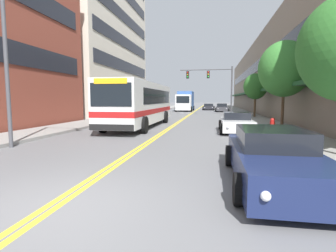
{
  "coord_description": "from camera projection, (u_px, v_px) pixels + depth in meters",
  "views": [
    {
      "loc": [
        2.91,
        -4.33,
        1.99
      ],
      "look_at": [
        -0.86,
        17.79,
        -0.31
      ],
      "focal_mm": 28.0,
      "sensor_mm": 36.0,
      "label": 1
    }
  ],
  "objects": [
    {
      "name": "street_lamp_left_near",
      "position": [
        14.0,
        40.0,
        10.35
      ],
      "size": [
        2.57,
        0.28,
        7.11
      ],
      "color": "#47474C",
      "rests_on": "ground_plane"
    },
    {
      "name": "car_charcoal_moving_lead",
      "position": [
        209.0,
        107.0,
        49.17
      ],
      "size": [
        2.2,
        4.64,
        1.16
      ],
      "color": "#232328",
      "rests_on": "ground_plane"
    },
    {
      "name": "ground_plane",
      "position": [
        194.0,
        112.0,
        41.22
      ],
      "size": [
        240.0,
        240.0,
        0.0
      ],
      "primitive_type": "plane",
      "color": "slate"
    },
    {
      "name": "car_navy_parked_right_foreground",
      "position": [
        272.0,
        158.0,
        6.22
      ],
      "size": [
        2.02,
        4.92,
        1.29
      ],
      "color": "#19234C",
      "rests_on": "ground_plane"
    },
    {
      "name": "car_white_parked_right_mid",
      "position": [
        236.0,
        123.0,
        15.82
      ],
      "size": [
        2.03,
        4.22,
        1.2
      ],
      "color": "white",
      "rests_on": "ground_plane"
    },
    {
      "name": "office_tower_left",
      "position": [
        83.0,
        20.0,
        35.5
      ],
      "size": [
        12.08,
        21.27,
        25.31
      ],
      "color": "beige",
      "rests_on": "ground_plane"
    },
    {
      "name": "fire_hydrant",
      "position": [
        272.0,
        127.0,
        13.43
      ],
      "size": [
        0.32,
        0.24,
        0.87
      ],
      "color": "red",
      "rests_on": "sidewalk_right"
    },
    {
      "name": "car_black_parked_left_near",
      "position": [
        159.0,
        109.0,
        36.1
      ],
      "size": [
        2.18,
        4.22,
        1.41
      ],
      "color": "black",
      "rests_on": "ground_plane"
    },
    {
      "name": "sidewalk_left",
      "position": [
        151.0,
        111.0,
        42.38
      ],
      "size": [
        2.94,
        106.0,
        0.16
      ],
      "color": "gray",
      "rests_on": "ground_plane"
    },
    {
      "name": "city_bus",
      "position": [
        141.0,
        102.0,
        19.13
      ],
      "size": [
        2.83,
        11.43,
        3.11
      ],
      "color": "silver",
      "rests_on": "ground_plane"
    },
    {
      "name": "car_silver_parked_left_far",
      "position": [
        147.0,
        111.0,
        29.41
      ],
      "size": [
        2.07,
        4.76,
        1.33
      ],
      "color": "#B7B7BC",
      "rests_on": "ground_plane"
    },
    {
      "name": "street_tree_right_mid",
      "position": [
        284.0,
        69.0,
        16.86
      ],
      "size": [
        3.26,
        3.26,
        5.56
      ],
      "color": "brown",
      "rests_on": "sidewalk_right"
    },
    {
      "name": "traffic_signal_mast",
      "position": [
        213.0,
        81.0,
        32.62
      ],
      "size": [
        6.52,
        0.38,
        6.01
      ],
      "color": "#47474C",
      "rests_on": "ground_plane"
    },
    {
      "name": "street_tree_right_far",
      "position": [
        255.0,
        86.0,
        27.19
      ],
      "size": [
        2.43,
        2.43,
        4.5
      ],
      "color": "brown",
      "rests_on": "sidewalk_right"
    },
    {
      "name": "storefront_row_right",
      "position": [
        280.0,
        78.0,
        38.59
      ],
      "size": [
        9.1,
        68.0,
        10.29
      ],
      "color": "gray",
      "rests_on": "ground_plane"
    },
    {
      "name": "car_dark_grey_parked_right_far",
      "position": [
        222.0,
        108.0,
        42.41
      ],
      "size": [
        2.04,
        4.86,
        1.31
      ],
      "color": "#38383D",
      "rests_on": "ground_plane"
    },
    {
      "name": "box_truck",
      "position": [
        185.0,
        101.0,
        44.49
      ],
      "size": [
        2.75,
        7.06,
        3.32
      ],
      "color": "white",
      "rests_on": "ground_plane"
    },
    {
      "name": "sidewalk_right",
      "position": [
        239.0,
        112.0,
        40.05
      ],
      "size": [
        2.94,
        106.0,
        0.16
      ],
      "color": "gray",
      "rests_on": "ground_plane"
    },
    {
      "name": "centre_line",
      "position": [
        194.0,
        112.0,
        41.22
      ],
      "size": [
        0.34,
        106.0,
        0.01
      ],
      "color": "yellow",
      "rests_on": "ground_plane"
    }
  ]
}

